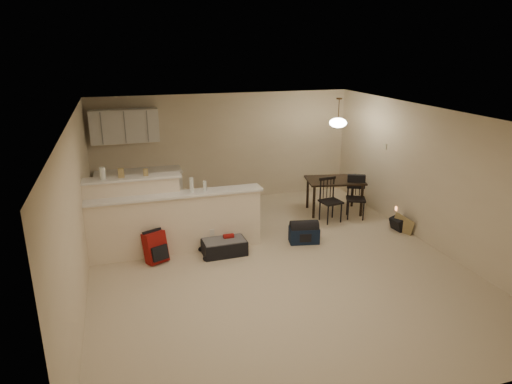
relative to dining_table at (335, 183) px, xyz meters
name	(u,v)px	position (x,y,z in m)	size (l,w,h in m)	color
room	(274,192)	(-2.07, -1.93, 0.59)	(7.00, 7.02, 2.50)	beige
breakfast_bar	(161,220)	(-3.82, -0.95, -0.05)	(3.08, 0.58, 1.39)	#F7E5C8
upper_cabinets	(125,126)	(-4.27, 1.39, 1.24)	(1.40, 0.34, 0.70)	white
kitchen_counter	(140,192)	(-4.07, 1.26, -0.21)	(1.80, 0.60, 0.90)	white
thermostat	(385,146)	(0.92, -0.38, 0.84)	(0.02, 0.12, 0.12)	beige
jar	(102,173)	(-4.72, -0.81, 0.83)	(0.10, 0.10, 0.20)	silver
cereal_box	(121,173)	(-4.42, -0.81, 0.81)	(0.10, 0.07, 0.16)	#A28953
small_box	(146,172)	(-4.02, -0.81, 0.79)	(0.08, 0.06, 0.12)	#A28953
bottle_a	(192,185)	(-3.27, -1.03, 0.56)	(0.07, 0.07, 0.26)	silver
bottle_b	(205,186)	(-3.04, -1.03, 0.52)	(0.06, 0.06, 0.18)	silver
dining_table	(335,183)	(0.00, 0.00, 0.00)	(1.33, 1.01, 0.75)	black
pendant_lamp	(338,122)	(0.00, 0.00, 1.33)	(0.36, 0.36, 0.62)	brown
dining_chair_near	(331,200)	(-0.31, -0.49, -0.20)	(0.40, 0.38, 0.92)	black
dining_chair_far	(356,198)	(0.28, -0.46, -0.21)	(0.39, 0.37, 0.89)	black
suitcase	(224,247)	(-2.80, -1.35, -0.53)	(0.76, 0.49, 0.26)	black
red_backpack	(155,247)	(-3.98, -1.32, -0.39)	(0.35, 0.22, 0.53)	maroon
navy_duffel	(304,235)	(-1.26, -1.32, -0.51)	(0.54, 0.30, 0.30)	#101D34
black_daypack	(399,224)	(0.78, -1.32, -0.53)	(0.30, 0.21, 0.26)	black
cardboard_sheet	(403,225)	(0.78, -1.47, -0.49)	(0.44, 0.02, 0.34)	#A28953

